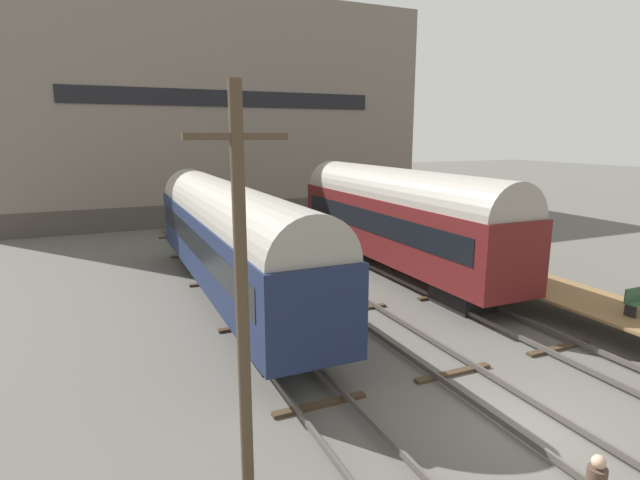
{
  "coord_description": "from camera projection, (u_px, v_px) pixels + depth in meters",
  "views": [
    {
      "loc": [
        -9.12,
        -7.77,
        6.93
      ],
      "look_at": [
        0.0,
        12.63,
        2.2
      ],
      "focal_mm": 28.0,
      "sensor_mm": 36.0,
      "label": 1
    }
  ],
  "objects": [
    {
      "name": "track_left",
      "position": [
        379.0,
        471.0,
        10.26
      ],
      "size": [
        2.6,
        60.0,
        0.26
      ],
      "color": "#4C4742",
      "rests_on": "ground"
    },
    {
      "name": "track_middle",
      "position": [
        534.0,
        423.0,
        11.98
      ],
      "size": [
        2.6,
        60.0,
        0.26
      ],
      "color": "#4C4742",
      "rests_on": "ground"
    },
    {
      "name": "train_car_navy",
      "position": [
        228.0,
        234.0,
        20.76
      ],
      "size": [
        2.88,
        18.61,
        5.03
      ],
      "color": "black",
      "rests_on": "ground"
    },
    {
      "name": "ground_plane",
      "position": [
        534.0,
        428.0,
        12.01
      ],
      "size": [
        200.0,
        200.0,
        0.0
      ],
      "primitive_type": "plane",
      "color": "#56544F"
    },
    {
      "name": "utility_pole",
      "position": [
        242.0,
        296.0,
        8.98
      ],
      "size": [
        1.8,
        0.24,
        7.84
      ],
      "color": "#473828",
      "rests_on": "ground"
    },
    {
      "name": "warehouse_building",
      "position": [
        210.0,
        114.0,
        43.9
      ],
      "size": [
        33.59,
        13.52,
        17.47
      ],
      "color": "#46403A",
      "rests_on": "ground"
    },
    {
      "name": "train_car_maroon",
      "position": [
        397.0,
        215.0,
        24.6
      ],
      "size": [
        3.02,
        15.82,
        5.34
      ],
      "color": "black",
      "rests_on": "ground"
    }
  ]
}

